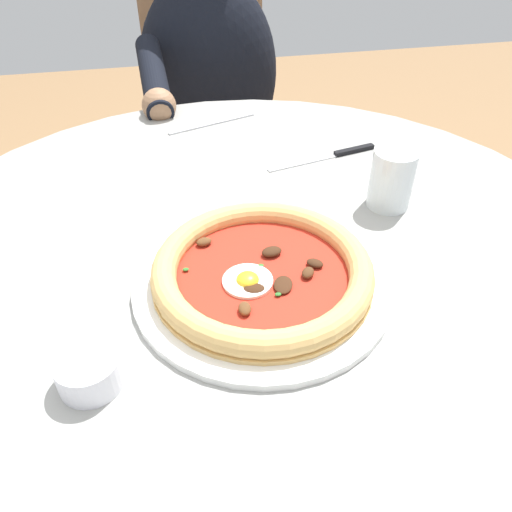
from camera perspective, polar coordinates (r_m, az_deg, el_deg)
The scene contains 9 objects.
ground_plane at distance 1.29m, azimuth -0.29°, elevation -25.85°, with size 6.00×6.00×0.02m, color olive.
dining_table at distance 0.77m, azimuth -0.44°, elevation -5.92°, with size 1.06×1.06×0.73m.
pizza_on_plate at distance 0.63m, azimuth 0.70°, elevation -1.98°, with size 0.33×0.33×0.04m.
water_glass at distance 0.79m, azimuth 15.01°, elevation 8.00°, with size 0.07×0.07×0.09m.
steak_knife at distance 0.93m, azimuth 9.25°, elevation 11.30°, with size 0.21×0.06×0.01m.
ramekin_capers at distance 0.55m, azimuth -18.38°, elevation -12.14°, with size 0.07×0.07×0.04m.
fork_utensil at distance 1.05m, azimuth -4.83°, elevation 14.71°, with size 0.18×0.07×0.00m.
diner_person at distance 1.48m, azimuth -4.90°, elevation 12.36°, with size 0.36×0.49×1.12m.
cafe_chair_diner at distance 1.59m, azimuth -5.32°, elevation 15.53°, with size 0.41×0.41×0.87m.
Camera 1 is at (0.10, 0.53, 1.16)m, focal length 35.39 mm.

